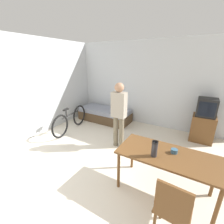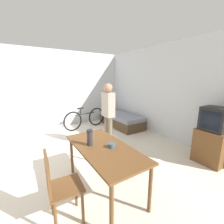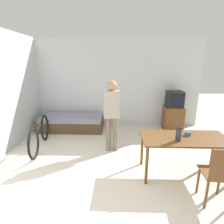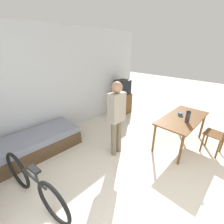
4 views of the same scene
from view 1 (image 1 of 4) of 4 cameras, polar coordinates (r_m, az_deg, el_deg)
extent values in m
plane|color=beige|center=(2.83, -23.20, -30.47)|extent=(20.00, 20.00, 0.00)
cube|color=silver|center=(5.11, 11.22, 10.45)|extent=(5.54, 0.06, 2.70)
cube|color=silver|center=(4.93, -24.03, 8.87)|extent=(0.06, 4.81, 2.70)
cube|color=#4C3823|center=(5.46, -2.75, -1.65)|extent=(1.84, 0.80, 0.31)
cube|color=gray|center=(5.38, -2.79, 0.60)|extent=(1.79, 0.78, 0.14)
cube|color=brown|center=(4.71, 31.11, -5.36)|extent=(0.55, 0.47, 0.71)
cube|color=black|center=(4.53, 32.38, 1.52)|extent=(0.45, 0.41, 0.47)
cube|color=black|center=(4.34, 32.41, 0.84)|extent=(0.37, 0.01, 0.37)
cube|color=brown|center=(2.54, 20.37, -15.17)|extent=(1.50, 0.71, 0.03)
cylinder|color=brown|center=(2.69, 2.52, -21.24)|extent=(0.05, 0.05, 0.69)
cylinder|color=brown|center=(2.56, 35.10, -28.04)|extent=(0.05, 0.05, 0.69)
cylinder|color=brown|center=(3.12, 7.76, -15.04)|extent=(0.05, 0.05, 0.69)
cylinder|color=brown|center=(3.01, 34.44, -20.19)|extent=(0.05, 0.05, 0.69)
cube|color=brown|center=(2.19, 22.35, -30.60)|extent=(0.41, 0.41, 0.02)
cube|color=brown|center=(1.89, 21.96, -29.75)|extent=(0.36, 0.06, 0.45)
cylinder|color=brown|center=(2.47, 26.59, -32.56)|extent=(0.04, 0.04, 0.46)
cylinder|color=brown|center=(2.48, 18.49, -30.77)|extent=(0.04, 0.04, 0.46)
torus|color=black|center=(5.17, -12.34, -1.17)|extent=(0.16, 0.67, 0.67)
torus|color=black|center=(4.46, -19.11, -5.19)|extent=(0.16, 0.67, 0.67)
cylinder|color=black|center=(4.74, -15.66, -0.97)|extent=(0.16, 0.75, 0.04)
cylinder|color=black|center=(4.57, -17.05, -0.49)|extent=(0.04, 0.04, 0.20)
cube|color=black|center=(4.54, -17.20, 0.94)|extent=(0.11, 0.21, 0.04)
cylinder|color=#6B604C|center=(3.80, 1.44, -7.31)|extent=(0.12, 0.12, 0.80)
cylinder|color=#6B604C|center=(3.73, 3.61, -7.85)|extent=(0.12, 0.12, 0.80)
cube|color=#9E9384|center=(3.50, 2.68, 2.73)|extent=(0.34, 0.20, 0.60)
sphere|color=#A87A5B|center=(3.41, 2.79, 9.34)|extent=(0.22, 0.22, 0.22)
cylinder|color=#2D2D33|center=(2.37, 15.87, -13.35)|extent=(0.09, 0.09, 0.25)
cylinder|color=black|center=(2.31, 16.12, -11.06)|extent=(0.09, 0.09, 0.03)
cylinder|color=#335670|center=(2.59, 22.61, -13.56)|extent=(0.10, 0.10, 0.07)
camera|label=2|loc=(1.96, 82.12, -8.38)|focal=24.00mm
camera|label=3|loc=(1.60, -85.32, -2.82)|focal=28.00mm
camera|label=4|loc=(3.76, -44.50, 15.63)|focal=24.00mm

